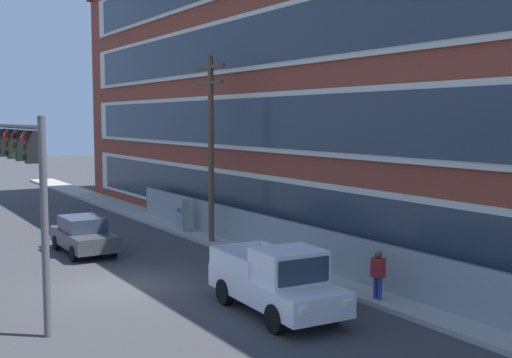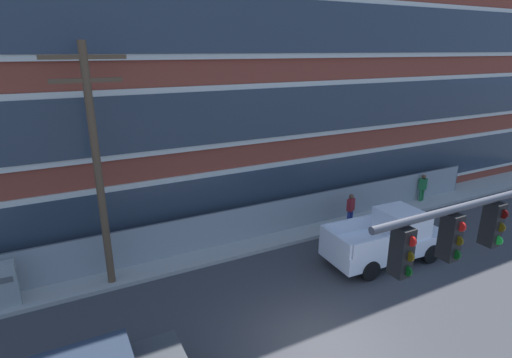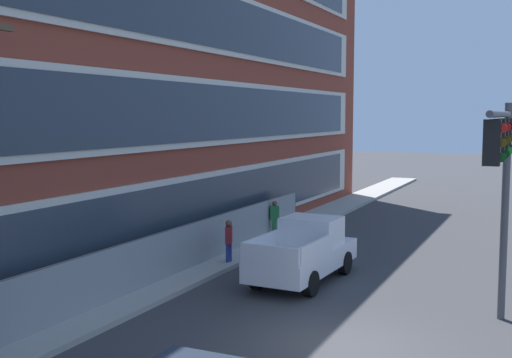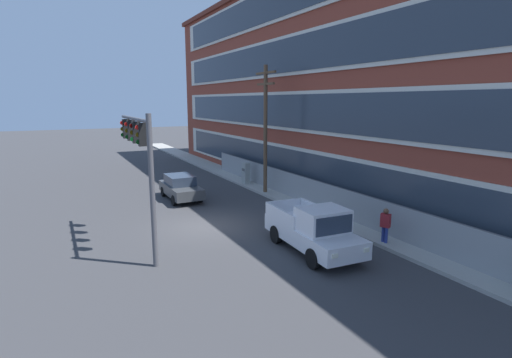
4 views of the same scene
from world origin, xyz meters
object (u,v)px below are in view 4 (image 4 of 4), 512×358
at_px(sedan_dark_grey, 181,187).
at_px(utility_pole_near_corner, 265,124).
at_px(pedestrian_by_fence, 385,224).
at_px(pickup_truck_white, 314,230).
at_px(electrical_cabinet, 246,174).
at_px(traffic_signal_mast, 139,148).

relative_size(sedan_dark_grey, utility_pole_near_corner, 0.51).
bearing_deg(pedestrian_by_fence, sedan_dark_grey, -155.85).
height_order(pickup_truck_white, pedestrian_by_fence, pickup_truck_white).
distance_m(sedan_dark_grey, utility_pole_near_corner, 6.91).
bearing_deg(electrical_cabinet, traffic_signal_mast, -43.84).
relative_size(pickup_truck_white, electrical_cabinet, 3.06).
relative_size(traffic_signal_mast, pedestrian_by_fence, 3.44).
distance_m(traffic_signal_mast, electrical_cabinet, 14.26).
xyz_separation_m(pickup_truck_white, pedestrian_by_fence, (0.76, 3.22, 0.01)).
distance_m(pickup_truck_white, sedan_dark_grey, 11.77).
xyz_separation_m(traffic_signal_mast, pedestrian_by_fence, (4.33, 9.47, -3.38)).
bearing_deg(utility_pole_near_corner, sedan_dark_grey, -102.31).
distance_m(electrical_cabinet, pedestrian_by_fence, 14.30).
bearing_deg(sedan_dark_grey, traffic_signal_mast, -26.37).
height_order(traffic_signal_mast, pickup_truck_white, traffic_signal_mast).
height_order(utility_pole_near_corner, electrical_cabinet, utility_pole_near_corner).
height_order(sedan_dark_grey, electrical_cabinet, electrical_cabinet).
relative_size(sedan_dark_grey, electrical_cabinet, 2.54).
distance_m(traffic_signal_mast, utility_pole_near_corner, 11.66).
bearing_deg(sedan_dark_grey, utility_pole_near_corner, 77.69).
xyz_separation_m(traffic_signal_mast, electrical_cabinet, (-9.97, 9.57, -3.50)).
distance_m(traffic_signal_mast, pickup_truck_white, 7.96).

